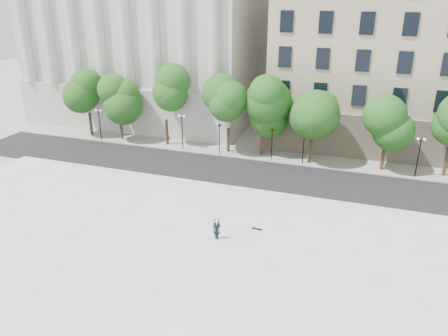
{
  "coord_description": "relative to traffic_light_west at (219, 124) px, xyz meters",
  "views": [
    {
      "loc": [
        13.22,
        -21.24,
        17.42
      ],
      "look_at": [
        2.55,
        10.0,
        3.85
      ],
      "focal_mm": 35.0,
      "sensor_mm": 36.0,
      "label": 1
    }
  ],
  "objects": [
    {
      "name": "ground",
      "position": [
        2.2,
        -22.3,
        -3.64
      ],
      "size": [
        160.0,
        160.0,
        0.0
      ],
      "primitive_type": "plane",
      "color": "#B8B4AD",
      "rests_on": "ground"
    },
    {
      "name": "traffic_light_east",
      "position": [
        5.97,
        0.0,
        0.06
      ],
      "size": [
        0.73,
        1.79,
        4.21
      ],
      "color": "black",
      "rests_on": "ground"
    },
    {
      "name": "lamp_posts",
      "position": [
        2.54,
        0.3,
        -0.77
      ],
      "size": [
        37.09,
        0.28,
        4.21
      ],
      "color": "black",
      "rests_on": "ground"
    },
    {
      "name": "street_trees",
      "position": [
        1.48,
        1.38,
        1.83
      ],
      "size": [
        45.43,
        5.03,
        7.83
      ],
      "color": "#382619",
      "rests_on": "ground"
    },
    {
      "name": "person_lying",
      "position": [
        5.98,
        -17.51,
        -2.97
      ],
      "size": [
        1.24,
        1.73,
        0.45
      ],
      "primitive_type": "imported",
      "rotation": [
        -1.54,
        0.0,
        0.45
      ],
      "color": "black",
      "rests_on": "plaza"
    },
    {
      "name": "traffic_light_west",
      "position": [
        0.0,
        0.0,
        0.0
      ],
      "size": [
        0.42,
        1.63,
        4.15
      ],
      "color": "black",
      "rests_on": "ground"
    },
    {
      "name": "building_west",
      "position": [
        -14.8,
        16.27,
        9.24
      ],
      "size": [
        31.5,
        27.65,
        25.6
      ],
      "color": "#B4B4B0",
      "rests_on": "ground"
    },
    {
      "name": "street",
      "position": [
        2.2,
        -4.3,
        -3.63
      ],
      "size": [
        60.0,
        8.0,
        0.02
      ],
      "primitive_type": "cube",
      "color": "black",
      "rests_on": "ground"
    },
    {
      "name": "building_east",
      "position": [
        22.2,
        16.61,
        7.5
      ],
      "size": [
        36.0,
        26.15,
        23.0
      ],
      "color": "tan",
      "rests_on": "ground"
    },
    {
      "name": "skateboard",
      "position": [
        8.43,
        -15.31,
        -3.15
      ],
      "size": [
        0.77,
        0.27,
        0.08
      ],
      "primitive_type": "cube",
      "rotation": [
        0.0,
        0.0,
        -0.11
      ],
      "color": "black",
      "rests_on": "plaza"
    },
    {
      "name": "far_sidewalk",
      "position": [
        2.2,
        1.7,
        -3.58
      ],
      "size": [
        60.0,
        4.0,
        0.12
      ],
      "primitive_type": "cube",
      "color": "#9D9A91",
      "rests_on": "ground"
    },
    {
      "name": "plaza",
      "position": [
        2.2,
        -19.3,
        -3.42
      ],
      "size": [
        44.0,
        22.0,
        0.45
      ],
      "primitive_type": "cube",
      "color": "white",
      "rests_on": "ground"
    }
  ]
}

